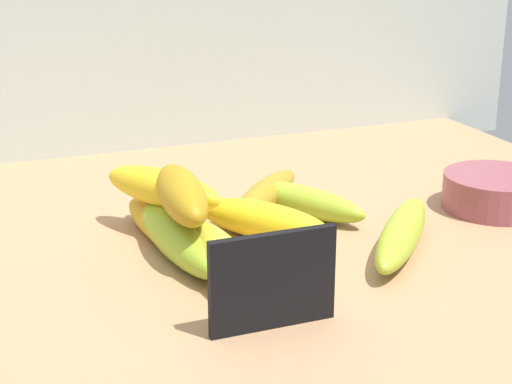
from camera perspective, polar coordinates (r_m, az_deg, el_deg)
The scene contains 12 objects.
counter_top at distance 85.99cm, azimuth -3.57°, elevation -4.74°, with size 110.00×76.00×3.00cm, color tan.
chalkboard_sign at distance 68.15cm, azimuth 1.22°, elevation -6.38°, with size 11.00×1.80×8.40cm.
fruit_bowl at distance 99.38cm, azimuth 16.24°, elevation 0.02°, with size 12.21×12.21×4.08cm, color #914852.
banana_0 at distance 76.78cm, azimuth -2.34°, elevation -4.74°, with size 19.80×4.35×4.35cm, color gold.
banana_1 at distance 94.76cm, azimuth 0.59°, elevation -0.30°, with size 18.49×3.50×3.50cm, color #A18220.
banana_2 at distance 86.36cm, azimuth 0.60°, elevation -2.08°, with size 16.01×4.03×4.03cm, color yellow.
banana_3 at distance 85.05cm, azimuth 10.03°, elevation -2.82°, with size 19.58×3.75×3.75cm, color #A1B72F.
banana_4 at distance 82.36cm, azimuth -5.44°, elevation -3.20°, with size 19.43×4.13×4.13cm, color #9ABE2B.
banana_5 at distance 86.64cm, azimuth -6.65°, elevation -2.36°, with size 16.91×3.41×3.41cm, color gold.
banana_6 at distance 93.22cm, azimuth 3.47°, elevation -0.67°, with size 15.53×3.51×3.51cm, color #9DBB2F.
banana_7 at distance 86.83cm, azimuth -6.51°, elevation 0.29°, with size 15.20×3.99×3.99cm, color yellow.
banana_8 at distance 81.89cm, azimuth -5.18°, elevation -0.15°, with size 15.17×4.36×4.36cm, color #B48416.
Camera 1 is at (-23.77, -75.08, 36.03)cm, focal length 57.93 mm.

